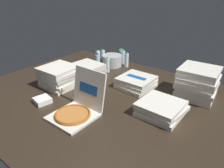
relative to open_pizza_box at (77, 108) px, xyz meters
The scene contains 16 objects.
ground_plane 0.45m from the open_pizza_box, 87.77° to the left, with size 3.20×2.40×0.02m, color #2D2319.
open_pizza_box is the anchor object (origin of this frame).
pizza_stack_left_mid 0.98m from the open_pizza_box, 129.42° to the left, with size 0.44×0.45×0.17m.
pizza_stack_center_near 0.73m from the open_pizza_box, 154.01° to the left, with size 0.43×0.44×0.26m.
pizza_stack_center_far 0.90m from the open_pizza_box, 82.19° to the left, with size 0.43×0.44×0.13m.
pizza_stack_right_near 0.83m from the open_pizza_box, 38.81° to the left, with size 0.44×0.44×0.13m.
pizza_stack_right_mid 1.36m from the open_pizza_box, 54.02° to the left, with size 0.45×0.45×0.35m.
ice_bucket 1.44m from the open_pizza_box, 114.42° to the left, with size 0.31×0.31×0.17m, color #B7BABF.
water_bottle_0 1.55m from the open_pizza_box, 121.04° to the left, with size 0.07×0.07×0.23m.
water_bottle_1 1.47m from the open_pizza_box, 105.38° to the left, with size 0.07×0.07×0.23m.
water_bottle_2 1.31m from the open_pizza_box, 122.81° to the left, with size 0.07×0.07×0.23m.
water_bottle_3 1.16m from the open_pizza_box, 114.51° to the left, with size 0.07×0.07×0.23m.
water_bottle_4 1.59m from the open_pizza_box, 108.99° to the left, with size 0.07×0.07×0.23m.
water_bottle_5 1.47m from the open_pizza_box, 123.54° to the left, with size 0.07×0.07×0.23m.
water_bottle_6 1.65m from the open_pizza_box, 110.63° to the left, with size 0.07×0.07×0.23m.
napkin_pile 0.49m from the open_pizza_box, behind, with size 0.16×0.16×0.06m, color white.
Camera 1 is at (1.32, -1.59, 1.17)m, focal length 33.16 mm.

